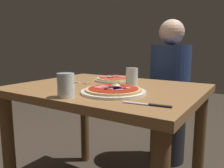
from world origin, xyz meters
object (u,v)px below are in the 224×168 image
water_glass_far (132,78)px  diner_person (169,96)px  dining_table (107,108)px  pizza_across_left (115,79)px  pizza_foreground (113,91)px  fork (78,83)px  water_glass_near (66,87)px  knife (150,105)px

water_glass_far → diner_person: bearing=88.4°
dining_table → pizza_across_left: pizza_across_left is taller
pizza_foreground → diner_person: 0.90m
pizza_foreground → pizza_across_left: bearing=120.5°
pizza_across_left → fork: size_ratio=1.68×
water_glass_near → dining_table: bearing=91.1°
pizza_across_left → knife: size_ratio=1.35×
pizza_across_left → knife: bearing=-46.3°
water_glass_near → knife: 0.38m
water_glass_far → fork: water_glass_far is taller
pizza_foreground → diner_person: size_ratio=0.27×
pizza_across_left → fork: pizza_across_left is taller
water_glass_near → fork: 0.41m
water_glass_far → pizza_foreground: bearing=-84.2°
water_glass_far → diner_person: 0.68m
dining_table → pizza_foreground: 0.24m
pizza_across_left → water_glass_near: 0.54m
pizza_foreground → knife: pizza_foreground is taller
diner_person → fork: bearing=64.9°
pizza_across_left → knife: 0.65m
diner_person → knife: bearing=104.1°
pizza_across_left → water_glass_far: bearing=-30.7°
water_glass_near → water_glass_far: water_glass_near is taller
pizza_across_left → pizza_foreground: bearing=-59.5°
dining_table → diner_person: diner_person is taller
water_glass_near → diner_person: diner_person is taller
fork → pizza_foreground: bearing=-22.3°
water_glass_near → diner_person: size_ratio=0.09×
pizza_across_left → knife: pizza_across_left is taller
water_glass_near → water_glass_far: 0.44m
water_glass_near → fork: (-0.22, 0.34, -0.05)m
dining_table → pizza_across_left: (-0.07, 0.20, 0.14)m
pizza_foreground → knife: bearing=-27.0°
pizza_foreground → water_glass_near: 0.24m
diner_person → pizza_across_left: bearing=69.8°
water_glass_far → fork: bearing=-163.9°
fork → diner_person: diner_person is taller
fork → water_glass_far: bearing=16.1°
dining_table → knife: size_ratio=5.29×
dining_table → pizza_across_left: 0.25m
dining_table → pizza_foreground: size_ratio=3.25×
pizza_foreground → fork: 0.38m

